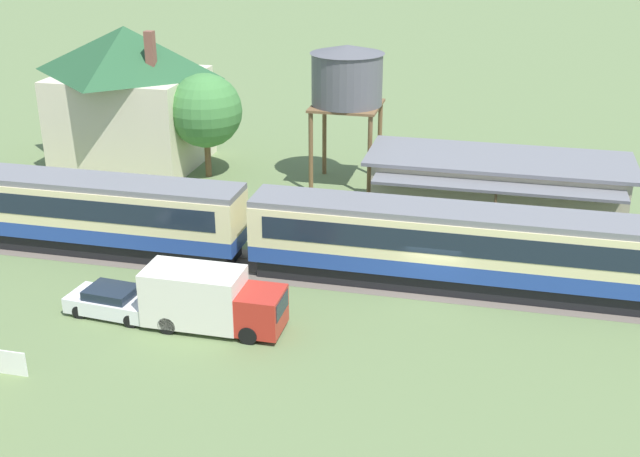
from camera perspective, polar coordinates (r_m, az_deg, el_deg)
ground_plane at (r=38.35m, az=7.95°, el=-4.53°), size 600.00×600.00×0.00m
passenger_train at (r=39.90m, az=-4.79°, el=0.21°), size 78.93×2.84×3.97m
railway_track at (r=40.34m, az=-2.48°, el=-2.88°), size 146.53×3.60×0.04m
station_building at (r=45.91m, az=12.45°, el=2.59°), size 14.50×6.92×4.04m
station_house_dark_green_roof at (r=56.55m, az=-13.38°, el=9.26°), size 9.80×8.61×9.44m
water_tower at (r=50.22m, az=1.93°, el=10.69°), size 4.61×4.61×8.98m
parked_car_white at (r=37.02m, az=-14.44°, el=-5.05°), size 4.33×2.24×1.28m
delivery_truck_red at (r=34.81m, az=-7.85°, el=-5.02°), size 6.07×2.19×2.65m
yard_tree_0 at (r=52.98m, az=-8.16°, el=8.29°), size 4.80×4.80×6.88m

